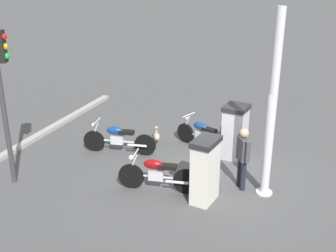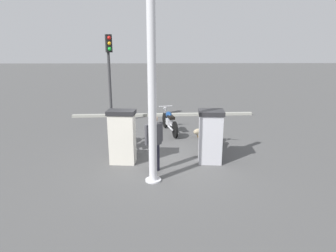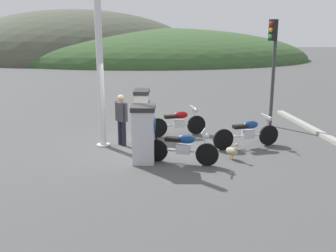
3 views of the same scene
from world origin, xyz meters
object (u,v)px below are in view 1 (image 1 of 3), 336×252
Objects in this scene: fuel_pump_far at (205,170)px; canopy_support_pole at (272,111)px; motorcycle_extra at (118,138)px; roadside_traffic_light at (3,83)px; motorcycle_far_pump at (157,173)px; motorcycle_near_pump at (202,134)px; attendant_person at (243,155)px; fuel_pump_near at (235,132)px; wandering_duck at (157,136)px.

canopy_support_pole reaches higher than fuel_pump_far.
canopy_support_pole is at bearing 172.78° from motorcycle_extra.
fuel_pump_far is 0.41× the size of roadside_traffic_light.
motorcycle_far_pump is at bearing 21.02° from canopy_support_pole.
motorcycle_near_pump is 2.49m from attendant_person.
attendant_person is at bearing -159.52° from roadside_traffic_light.
fuel_pump_near is 0.99× the size of fuel_pump_far.
fuel_pump_far is at bearing 155.15° from motorcycle_extra.
fuel_pump_near is 2.52m from fuel_pump_far.
motorcycle_near_pump is at bearing -11.45° from fuel_pump_near.
fuel_pump_far is 3.46m from motorcycle_extra.
motorcycle_far_pump reaches higher than motorcycle_near_pump.
fuel_pump_near is 0.98× the size of attendant_person.
wandering_duck is at bearing -124.21° from motorcycle_extra.
fuel_pump_far is 1.24m from motorcycle_far_pump.
fuel_pump_near is at bearing -142.36° from roadside_traffic_light.
motorcycle_extra is at bearing -121.12° from roadside_traffic_light.
motorcycle_far_pump is 4.16m from roadside_traffic_light.
motorcycle_near_pump is at bearing -171.13° from wandering_duck.
motorcycle_far_pump is at bearing 115.44° from wandering_duck.
attendant_person is at bearing 132.39° from motorcycle_near_pump.
motorcycle_far_pump is 2.43m from motorcycle_extra.
fuel_pump_near is 1.73m from attendant_person.
attendant_person is 1.35m from canopy_support_pole.
motorcycle_near_pump is 1.41m from wandering_duck.
motorcycle_near_pump is (1.02, -0.21, -0.33)m from fuel_pump_near.
fuel_pump_far is 3.11× the size of wandering_duck.
roadside_traffic_light is at bearing 46.27° from motorcycle_near_pump.
canopy_support_pole is (-5.85, -1.95, -0.48)m from roadside_traffic_light.
motorcycle_near_pump is 2.46m from motorcycle_extra.
wandering_duck is (3.03, -1.59, -0.65)m from attendant_person.
attendant_person reaches higher than motorcycle_near_pump.
motorcycle_far_pump is at bearing -163.45° from roadside_traffic_light.
canopy_support_pole reaches higher than motorcycle_near_pump.
fuel_pump_near is 0.79× the size of motorcycle_far_pump.
fuel_pump_far is at bearing 36.38° from canopy_support_pole.
canopy_support_pole is at bearing -161.58° from roadside_traffic_light.
canopy_support_pole is at bearing 140.70° from motorcycle_near_pump.
motorcycle_near_pump is at bearing -47.61° from attendant_person.
attendant_person is at bearing -1.83° from canopy_support_pole.
motorcycle_far_pump is at bearing 1.40° from fuel_pump_far.
wandering_duck is 4.38m from canopy_support_pole.
fuel_pump_far is 0.83× the size of motorcycle_near_pump.
canopy_support_pole reaches higher than motorcycle_far_pump.
wandering_duck is at bearing -46.28° from fuel_pump_far.
fuel_pump_far is at bearing 55.28° from attendant_person.
fuel_pump_far is 1.12m from attendant_person.
fuel_pump_near is at bearing -53.14° from canopy_support_pole.
fuel_pump_near reaches higher than motorcycle_far_pump.
canopy_support_pole is (-1.22, 1.62, 1.32)m from fuel_pump_near.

